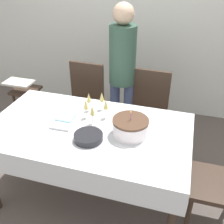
% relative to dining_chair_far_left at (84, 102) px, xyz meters
% --- Properties ---
extents(ground_plane, '(12.00, 12.00, 0.00)m').
position_rel_dining_chair_far_left_xyz_m(ground_plane, '(0.36, -0.79, -0.52)').
color(ground_plane, '#564C47').
extents(wall_back, '(8.00, 0.05, 2.70)m').
position_rel_dining_chair_far_left_xyz_m(wall_back, '(0.36, 1.01, 0.83)').
color(wall_back, silver).
rests_on(wall_back, ground_plane).
extents(dining_table, '(1.66, 0.94, 0.77)m').
position_rel_dining_chair_far_left_xyz_m(dining_table, '(0.36, -0.79, 0.14)').
color(dining_table, white).
rests_on(dining_table, ground_plane).
extents(dining_chair_far_left, '(0.44, 0.44, 0.96)m').
position_rel_dining_chair_far_left_xyz_m(dining_chair_far_left, '(0.00, 0.00, 0.00)').
color(dining_chair_far_left, '#38281E').
rests_on(dining_chair_far_left, ground_plane).
extents(dining_chair_far_right, '(0.43, 0.43, 0.96)m').
position_rel_dining_chair_far_left_xyz_m(dining_chair_far_right, '(0.73, 0.00, 0.00)').
color(dining_chair_far_right, '#38281E').
rests_on(dining_chair_far_right, ground_plane).
extents(birthday_cake, '(0.28, 0.28, 0.21)m').
position_rel_dining_chair_far_left_xyz_m(birthday_cake, '(0.72, -0.77, 0.31)').
color(birthday_cake, white).
rests_on(birthday_cake, dining_table).
extents(champagne_tray, '(0.34, 0.34, 0.18)m').
position_rel_dining_chair_far_left_xyz_m(champagne_tray, '(0.36, -0.60, 0.31)').
color(champagne_tray, silver).
rests_on(champagne_tray, dining_table).
extents(plate_stack_main, '(0.22, 0.22, 0.05)m').
position_rel_dining_chair_far_left_xyz_m(plate_stack_main, '(0.43, -0.94, 0.27)').
color(plate_stack_main, black).
rests_on(plate_stack_main, dining_table).
extents(cake_knife, '(0.30, 0.06, 0.00)m').
position_rel_dining_chair_far_left_xyz_m(cake_knife, '(0.80, -0.97, 0.24)').
color(cake_knife, silver).
rests_on(cake_knife, dining_table).
extents(fork_pile, '(0.17, 0.07, 0.02)m').
position_rel_dining_chair_far_left_xyz_m(fork_pile, '(0.15, -0.86, 0.25)').
color(fork_pile, silver).
rests_on(fork_pile, dining_table).
extents(napkin_pile, '(0.15, 0.15, 0.01)m').
position_rel_dining_chair_far_left_xyz_m(napkin_pile, '(0.13, -0.70, 0.25)').
color(napkin_pile, '#8CC6E0').
rests_on(napkin_pile, dining_table).
extents(person_standing, '(0.28, 0.28, 1.60)m').
position_rel_dining_chair_far_left_xyz_m(person_standing, '(0.42, 0.12, 0.44)').
color(person_standing, '#3F4C72').
rests_on(person_standing, ground_plane).
extents(high_chair, '(0.33, 0.35, 0.71)m').
position_rel_dining_chair_far_left_xyz_m(high_chair, '(-0.77, 0.00, -0.04)').
color(high_chair, '#38281E').
rests_on(high_chair, ground_plane).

